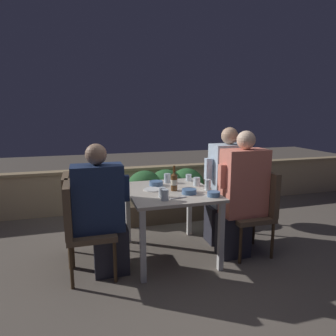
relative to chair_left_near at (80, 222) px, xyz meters
name	(u,v)px	position (x,y,z in m)	size (l,w,h in m)	color
ground_plane	(170,254)	(0.91, 0.19, -0.53)	(16.00, 16.00, 0.00)	#665B51
parapet_wall	(140,187)	(0.91, 1.85, -0.20)	(9.00, 0.18, 0.66)	tan
dining_table	(170,199)	(0.91, 0.19, 0.09)	(0.86, 0.98, 0.72)	#BCB2A3
planter_hedge	(166,192)	(1.16, 1.21, -0.13)	(1.10, 0.47, 0.73)	brown
chair_left_near	(80,222)	(0.00, 0.00, 0.00)	(0.44, 0.43, 0.90)	brown
person_navy_jumper	(102,211)	(0.20, 0.00, 0.08)	(0.51, 0.26, 1.24)	#282833
chair_left_far	(77,210)	(-0.03, 0.36, 0.00)	(0.44, 0.43, 0.90)	brown
chair_right_near	(257,205)	(1.82, -0.01, 0.00)	(0.44, 0.43, 0.90)	brown
person_coral_top	(241,195)	(1.62, -0.01, 0.13)	(0.51, 0.26, 1.33)	#282833
chair_right_far	(240,196)	(1.82, 0.35, 0.00)	(0.44, 0.43, 0.90)	brown
person_blue_shirt	(225,185)	(1.62, 0.35, 0.14)	(0.48, 0.26, 1.34)	#282833
beer_bottle	(174,181)	(0.94, 0.16, 0.28)	(0.07, 0.07, 0.26)	brown
plate_0	(153,189)	(0.74, 0.24, 0.19)	(0.19, 0.19, 0.01)	white
bowl_0	(189,191)	(1.05, 0.00, 0.21)	(0.14, 0.14, 0.05)	#4C709E
bowl_1	(214,194)	(1.24, -0.15, 0.21)	(0.12, 0.12, 0.05)	#4C709E
bowl_2	(156,183)	(0.82, 0.42, 0.21)	(0.15, 0.15, 0.05)	#4C709E
glass_cup_0	(208,185)	(1.28, 0.08, 0.24)	(0.06, 0.06, 0.11)	silver
glass_cup_1	(167,178)	(0.97, 0.52, 0.23)	(0.08, 0.08, 0.10)	silver
glass_cup_2	(189,178)	(1.24, 0.53, 0.22)	(0.07, 0.07, 0.08)	silver
glass_cup_3	(165,195)	(0.76, -0.14, 0.23)	(0.07, 0.07, 0.10)	silver
glass_cup_4	(162,192)	(0.76, -0.03, 0.23)	(0.07, 0.07, 0.09)	silver
glass_cup_5	(197,182)	(1.24, 0.29, 0.23)	(0.07, 0.07, 0.09)	silver
fork_0	(179,198)	(0.90, -0.12, 0.19)	(0.17, 0.05, 0.01)	silver
potted_plant	(239,186)	(2.10, 0.88, -0.03)	(0.41, 0.41, 0.81)	#9E5638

